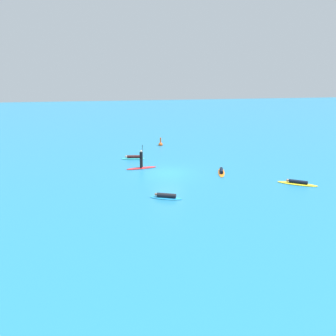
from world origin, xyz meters
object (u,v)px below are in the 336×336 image
Objects in this scene: surfer_on_teal_board at (133,158)px; surfer_on_blue_board at (166,196)px; surfer_on_orange_board at (221,171)px; marker_buoy at (161,144)px; surfer_on_red_board at (141,164)px; surfer_on_yellow_board at (297,183)px.

surfer_on_blue_board is at bearing 105.13° from surfer_on_teal_board.
surfer_on_blue_board is 12.04m from surfer_on_teal_board.
marker_buoy is (-4.20, 11.87, 0.04)m from surfer_on_orange_board.
surfer_on_blue_board is 17.81m from marker_buoy.
surfer_on_blue_board is 1.02× the size of surfer_on_teal_board.
surfer_on_teal_board is at bearing -121.49° from marker_buoy.
surfer_on_teal_board is at bearing 88.52° from surfer_on_red_board.
surfer_on_blue_board is at bearing -95.55° from marker_buoy.
marker_buoy is (1.72, 17.73, 0.02)m from surfer_on_blue_board.
surfer_on_red_board is at bearing -61.47° from surfer_on_blue_board.
surfer_on_blue_board is 0.85× the size of surfer_on_red_board.
surfer_on_blue_board is 2.34× the size of marker_buoy.
marker_buoy is at bearing -28.04° from surfer_on_yellow_board.
surfer_on_teal_board reaches higher than surfer_on_yellow_board.
surfer_on_orange_board is at bearing 148.46° from surfer_on_teal_board.
surfer_on_teal_board is at bearing -6.60° from surfer_on_yellow_board.
surfer_on_yellow_board is 14.18m from surfer_on_red_board.
surfer_on_yellow_board is at bearing -58.90° from marker_buoy.
surfer_on_yellow_board is 18.63m from marker_buoy.
surfer_on_teal_board is 2.31× the size of marker_buoy.
surfer_on_blue_board is (-5.93, -5.86, 0.02)m from surfer_on_orange_board.
surfer_on_orange_board is at bearing -70.50° from marker_buoy.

